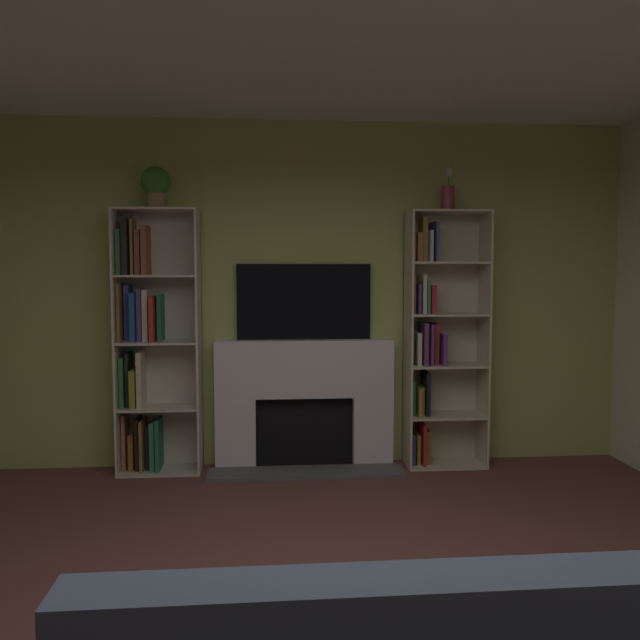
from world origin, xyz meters
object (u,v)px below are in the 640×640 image
(bookshelf_left, at_px, (149,345))
(vase_with_flowers, at_px, (448,196))
(fireplace, at_px, (304,401))
(bookshelf_right, at_px, (435,340))
(tv, at_px, (304,302))
(potted_plant, at_px, (156,185))

(bookshelf_left, xyz_separation_m, vase_with_flowers, (2.44, -0.04, 1.21))
(fireplace, xyz_separation_m, bookshelf_right, (1.10, -0.03, 0.51))
(bookshelf_right, bearing_deg, bookshelf_left, 179.84)
(bookshelf_right, bearing_deg, fireplace, 178.68)
(tv, xyz_separation_m, bookshelf_left, (-1.26, -0.09, -0.34))
(tv, relative_size, potted_plant, 3.35)
(potted_plant, bearing_deg, bookshelf_left, 156.93)
(bookshelf_left, bearing_deg, bookshelf_right, -0.16)
(bookshelf_left, height_order, vase_with_flowers, vase_with_flowers)
(tv, distance_m, bookshelf_right, 1.15)
(fireplace, height_order, tv, tv)
(fireplace, bearing_deg, tv, 90.00)
(tv, xyz_separation_m, vase_with_flowers, (1.18, -0.12, 0.87))
(tv, relative_size, bookshelf_left, 0.52)
(bookshelf_right, height_order, vase_with_flowers, vase_with_flowers)
(tv, height_order, bookshelf_left, bookshelf_left)
(tv, bearing_deg, bookshelf_left, -176.14)
(bookshelf_left, bearing_deg, vase_with_flowers, -0.82)
(bookshelf_right, xyz_separation_m, vase_with_flowers, (0.08, -0.03, 1.19))
(bookshelf_left, height_order, bookshelf_right, same)
(potted_plant, xyz_separation_m, vase_with_flowers, (2.36, -0.00, -0.07))
(potted_plant, relative_size, vase_with_flowers, 0.93)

